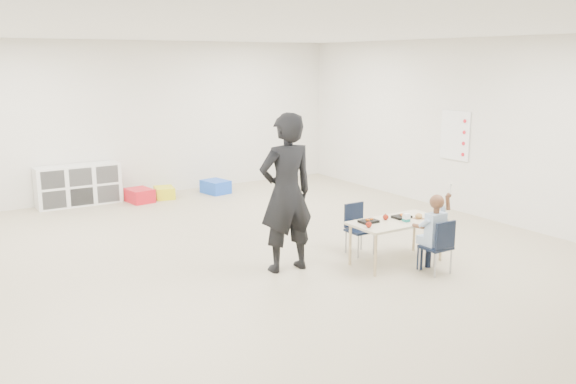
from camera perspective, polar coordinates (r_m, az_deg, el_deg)
room at (r=7.37m, az=-2.41°, el=3.99°), size 9.00×9.02×2.80m
table at (r=7.63m, az=10.08°, el=-4.56°), size 1.18×0.59×0.54m
chair_near at (r=7.37m, az=13.67°, el=-4.94°), size 0.32×0.30×0.65m
chair_far at (r=7.90m, az=6.77°, el=-3.51°), size 0.32×0.30×0.65m
child at (r=7.31m, az=13.74°, el=-3.54°), size 0.43×0.43×1.02m
lunch_tray_near at (r=7.68m, az=10.59°, el=-2.30°), size 0.22×0.16×0.03m
lunch_tray_far at (r=7.40m, az=7.55°, el=-2.74°), size 0.22×0.16×0.03m
milk_carton at (r=7.49m, az=11.01°, el=-2.41°), size 0.07×0.07×0.10m
bread_roll at (r=7.69m, az=12.14°, el=-2.20°), size 0.09×0.09×0.07m
apple_near at (r=7.54m, az=9.12°, el=-2.34°), size 0.07×0.07×0.07m
apple_far at (r=7.18m, az=7.57°, el=-3.04°), size 0.07×0.07×0.07m
cubby_shelf at (r=11.08m, az=-19.02°, el=0.63°), size 1.40×0.40×0.70m
rules_poster at (r=10.36m, az=15.36°, el=5.14°), size 0.02×0.60×0.80m
adult at (r=7.10m, az=-0.16°, el=-0.10°), size 0.71×0.49×1.88m
bin_red at (r=11.05m, az=-13.71°, el=-0.31°), size 0.44×0.53×0.24m
bin_yellow at (r=11.26m, az=-11.50°, el=-0.06°), size 0.40×0.48×0.21m
bin_blue at (r=11.53m, az=-6.79°, el=0.50°), size 0.48×0.57×0.24m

